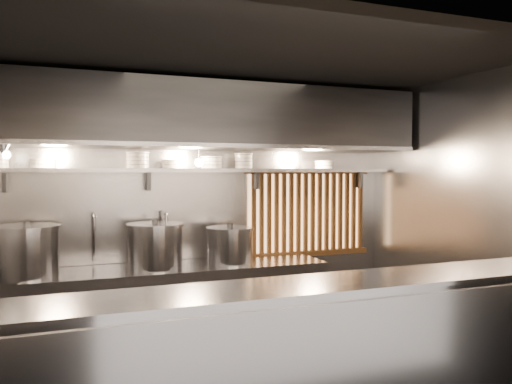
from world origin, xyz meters
TOP-DOWN VIEW (x-y plane):
  - ceiling at (0.00, 0.00)m, footprint 4.50×4.50m
  - wall_back at (0.00, 1.50)m, footprint 4.50×0.00m
  - wall_right at (2.25, 0.00)m, footprint 0.00×3.00m
  - serving_counter at (0.00, -0.96)m, footprint 4.50×0.56m
  - cooking_bench at (-0.30, 1.13)m, footprint 3.00×0.70m
  - bowl_shelf at (0.00, 1.32)m, footprint 4.40×0.34m
  - exhaust_hood at (0.00, 1.10)m, footprint 4.40×0.81m
  - wood_screen at (1.30, 1.45)m, footprint 1.56×0.09m
  - faucet_left at (-1.15, 1.37)m, footprint 0.04×0.30m
  - faucet_right at (-0.45, 1.37)m, footprint 0.04×0.30m
  - heat_lamp at (-1.90, 0.85)m, footprint 0.25×0.35m
  - pendant_bulb at (-0.10, 1.20)m, footprint 0.09×0.09m
  - stock_pot_left at (-1.75, 1.12)m, footprint 0.74×0.74m
  - stock_pot_mid at (-0.58, 1.10)m, footprint 0.57×0.57m
  - stock_pot_right at (0.20, 1.09)m, footprint 0.65×0.65m
  - bowl_stack_1 at (-1.61, 1.32)m, footprint 0.24×0.24m
  - bowl_stack_2 at (-0.71, 1.32)m, footprint 0.24×0.24m
  - bowl_stack_3 at (-0.35, 1.32)m, footprint 0.23×0.23m
  - bowl_stack_4 at (0.07, 1.32)m, footprint 0.24×0.24m
  - bowl_stack_5 at (0.44, 1.32)m, footprint 0.21×0.21m
  - bowl_stack_6 at (1.43, 1.32)m, footprint 0.22×0.22m

SIDE VIEW (x-z plane):
  - cooking_bench at x=-0.30m, z-range 0.00..0.90m
  - serving_counter at x=0.00m, z-range 0.00..1.13m
  - stock_pot_right at x=0.20m, z-range 0.88..1.31m
  - stock_pot_mid at x=-0.58m, z-range 0.88..1.37m
  - stock_pot_left at x=-1.75m, z-range 0.88..1.40m
  - faucet_left at x=-1.15m, z-range 1.06..1.56m
  - faucet_right at x=-0.45m, z-range 1.06..1.56m
  - wood_screen at x=1.30m, z-range 0.86..1.90m
  - wall_back at x=0.00m, z-range -0.85..3.65m
  - wall_right at x=2.25m, z-range -0.10..2.90m
  - bowl_shelf at x=0.00m, z-range 1.86..1.90m
  - bowl_stack_1 at x=-1.61m, z-range 1.90..1.99m
  - bowl_stack_3 at x=-0.35m, z-range 1.90..1.99m
  - bowl_stack_6 at x=1.43m, z-range 1.90..1.99m
  - pendant_bulb at x=-0.10m, z-range 1.87..2.05m
  - bowl_stack_4 at x=0.07m, z-range 1.90..2.03m
  - bowl_stack_2 at x=-0.71m, z-range 1.90..2.07m
  - bowl_stack_5 at x=0.44m, z-range 1.90..2.07m
  - heat_lamp at x=-1.90m, z-range 1.97..2.17m
  - exhaust_hood at x=0.00m, z-range 2.10..2.75m
  - ceiling at x=0.00m, z-range 2.80..2.80m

